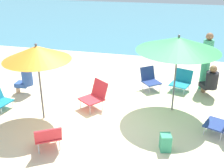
# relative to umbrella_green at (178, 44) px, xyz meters

# --- Properties ---
(ground_plane) EXTENTS (40.00, 40.00, 0.00)m
(ground_plane) POSITION_rel_umbrella_green_xyz_m (-1.57, -0.99, -1.73)
(ground_plane) COLOR beige
(sea_water) EXTENTS (40.00, 16.00, 0.01)m
(sea_water) POSITION_rel_umbrella_green_xyz_m (-1.57, 12.25, -1.73)
(sea_water) COLOR teal
(sea_water) RESTS_ON ground_plane
(umbrella_green) EXTENTS (1.97, 1.97, 1.96)m
(umbrella_green) POSITION_rel_umbrella_green_xyz_m (0.00, 0.00, 0.00)
(umbrella_green) COLOR #4C4C51
(umbrella_green) RESTS_ON ground_plane
(umbrella_orange) EXTENTS (1.52, 1.52, 1.86)m
(umbrella_orange) POSITION_rel_umbrella_green_xyz_m (-3.01, -1.15, -0.09)
(umbrella_orange) COLOR #4C4C51
(umbrella_orange) RESTS_ON ground_plane
(beach_chair_b) EXTENTS (0.70, 0.71, 0.65)m
(beach_chair_b) POSITION_rel_umbrella_green_xyz_m (-0.72, 1.16, -1.40)
(beach_chair_b) COLOR navy
(beach_chair_b) RESTS_ON ground_plane
(beach_chair_c) EXTENTS (0.68, 0.73, 0.58)m
(beach_chair_c) POSITION_rel_umbrella_green_xyz_m (0.19, 1.33, -1.45)
(beach_chair_c) COLOR teal
(beach_chair_c) RESTS_ON ground_plane
(beach_chair_d) EXTENTS (0.69, 0.69, 0.55)m
(beach_chair_d) POSITION_rel_umbrella_green_xyz_m (1.06, -0.90, -1.44)
(beach_chair_d) COLOR navy
(beach_chair_d) RESTS_ON ground_plane
(beach_chair_e) EXTENTS (0.78, 0.80, 0.70)m
(beach_chair_e) POSITION_rel_umbrella_green_xyz_m (-1.94, -0.34, -1.37)
(beach_chair_e) COLOR red
(beach_chair_e) RESTS_ON ground_plane
(beach_chair_f) EXTENTS (0.71, 0.70, 0.58)m
(beach_chair_f) POSITION_rel_umbrella_green_xyz_m (-2.33, -2.27, -1.41)
(beach_chair_f) COLOR red
(beach_chair_f) RESTS_ON ground_plane
(person_a) EXTENTS (0.49, 0.56, 0.94)m
(person_a) POSITION_rel_umbrella_green_xyz_m (0.96, 1.05, -1.26)
(person_a) COLOR black
(person_a) RESTS_ON ground_plane
(person_b) EXTENTS (0.55, 0.32, 0.97)m
(person_b) POSITION_rel_umbrella_green_xyz_m (-4.09, -0.00, -1.24)
(person_b) COLOR #2D519E
(person_b) RESTS_ON ground_plane
(person_c) EXTENTS (0.29, 0.29, 1.69)m
(person_c) POSITION_rel_umbrella_green_xyz_m (0.83, 1.56, -0.87)
(person_c) COLOR #389970
(person_c) RESTS_ON ground_plane
(beach_bag) EXTENTS (0.26, 0.27, 0.35)m
(beach_bag) POSITION_rel_umbrella_green_xyz_m (-0.06, -1.73, -1.56)
(beach_bag) COLOR #389970
(beach_bag) RESTS_ON ground_plane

